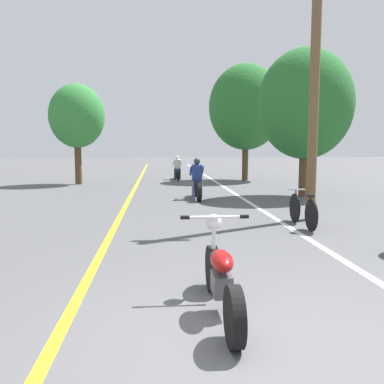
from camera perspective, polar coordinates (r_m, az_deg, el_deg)
The scene contains 11 objects.
ground_plane at distance 4.06m, azimuth 6.19°, elevation -20.59°, with size 120.00×120.00×0.00m, color #515154.
lane_stripe_center at distance 16.39m, azimuth -8.31°, elevation 0.00°, with size 0.14×48.00×0.01m, color yellow.
lane_stripe_edge at distance 16.63m, azimuth 5.46°, elevation 0.13°, with size 0.14×48.00×0.01m, color white.
utility_pole at distance 10.67m, azimuth 16.87°, elevation 16.07°, with size 1.10×0.24×7.15m.
roadside_tree_right_near at distance 15.27m, azimuth 15.64°, elevation 11.78°, with size 3.40×3.06×5.27m.
roadside_tree_right_far at distance 21.99m, azimuth 7.57°, elevation 11.71°, with size 3.90×3.51×6.11m.
roadside_tree_left at distance 20.28m, azimuth -15.87°, elevation 10.16°, with size 2.61×2.35×4.75m.
motorcycle_foreground at distance 4.60m, azimuth 4.07°, elevation -11.69°, with size 0.84×2.07×1.01m.
motorcycle_rider_lead at distance 14.13m, azimuth 0.70°, elevation 1.21°, with size 0.50×2.04×1.42m.
motorcycle_rider_far at distance 22.23m, azimuth -2.07°, elevation 3.03°, with size 0.50×2.00×1.31m.
bicycle_parked at distance 9.62m, azimuth 15.27°, elevation -2.50°, with size 0.44×1.76×0.82m.
Camera 1 is at (-0.72, -3.55, 1.85)m, focal length 38.00 mm.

